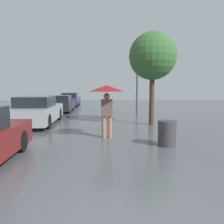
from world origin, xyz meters
name	(u,v)px	position (x,y,z in m)	size (l,w,h in m)	color
pedestrian	(107,94)	(-0.18, 4.94, 1.50)	(1.19, 1.19, 1.79)	#9E7051
parked_car_second	(37,111)	(-3.35, 8.09, 0.62)	(1.74, 4.31, 1.31)	#9EA3A8
parked_car_third	(59,104)	(-3.30, 13.81, 0.56)	(1.88, 3.91, 1.18)	black
parked_car_farthest	(70,100)	(-3.17, 19.29, 0.60)	(1.66, 4.58, 1.26)	navy
tree	(153,57)	(2.00, 7.53, 3.11)	(2.14, 2.14, 4.20)	#473323
street_lamp	(137,75)	(2.06, 11.61, 2.54)	(0.30, 0.30, 4.17)	#515456
trash_bin	(167,133)	(1.54, 3.82, 0.37)	(0.53, 0.53, 0.74)	#38383D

